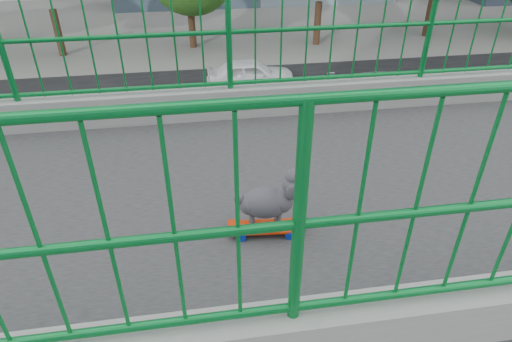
{
  "coord_description": "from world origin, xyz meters",
  "views": [
    {
      "loc": [
        2.77,
        3.61,
        9.02
      ],
      "look_at": [
        -0.25,
        4.08,
        7.04
      ],
      "focal_mm": 31.45,
      "sensor_mm": 36.0,
      "label": 1
    }
  ],
  "objects_px": {
    "car_4": "(251,74)",
    "car_3": "(388,91)",
    "car_1": "(400,168)",
    "car_2": "(87,147)",
    "poodle": "(269,200)",
    "car_7": "(437,120)",
    "skateboard": "(265,228)"
  },
  "relations": [
    {
      "from": "car_4",
      "to": "car_3",
      "type": "bearing_deg",
      "value": -118.0
    },
    {
      "from": "car_4",
      "to": "car_7",
      "type": "bearing_deg",
      "value": -133.24
    },
    {
      "from": "poodle",
      "to": "car_7",
      "type": "bearing_deg",
      "value": 149.2
    },
    {
      "from": "car_1",
      "to": "car_3",
      "type": "distance_m",
      "value": 6.79
    },
    {
      "from": "car_1",
      "to": "car_2",
      "type": "height_order",
      "value": "car_1"
    },
    {
      "from": "car_1",
      "to": "car_7",
      "type": "relative_size",
      "value": 0.86
    },
    {
      "from": "poodle",
      "to": "car_4",
      "type": "height_order",
      "value": "poodle"
    },
    {
      "from": "car_1",
      "to": "car_7",
      "type": "bearing_deg",
      "value": 136.4
    },
    {
      "from": "car_1",
      "to": "car_4",
      "type": "xyz_separation_m",
      "value": [
        -9.6,
        -3.76,
        -0.02
      ]
    },
    {
      "from": "poodle",
      "to": "skateboard",
      "type": "bearing_deg",
      "value": -90.0
    },
    {
      "from": "poodle",
      "to": "car_7",
      "type": "height_order",
      "value": "poodle"
    },
    {
      "from": "car_3",
      "to": "car_7",
      "type": "bearing_deg",
      "value": -166.17
    },
    {
      "from": "poodle",
      "to": "car_7",
      "type": "xyz_separation_m",
      "value": [
        -12.87,
        9.42,
        -6.48
      ]
    },
    {
      "from": "car_1",
      "to": "skateboard",
      "type": "bearing_deg",
      "value": -33.51
    },
    {
      "from": "poodle",
      "to": "car_3",
      "type": "distance_m",
      "value": 19.36
    },
    {
      "from": "poodle",
      "to": "car_4",
      "type": "distance_m",
      "value": 20.51
    },
    {
      "from": "skateboard",
      "to": "car_1",
      "type": "height_order",
      "value": "skateboard"
    },
    {
      "from": "car_1",
      "to": "car_3",
      "type": "xyz_separation_m",
      "value": [
        -6.4,
        2.26,
        0.01
      ]
    },
    {
      "from": "car_2",
      "to": "car_7",
      "type": "distance_m",
      "value": 13.84
    },
    {
      "from": "car_1",
      "to": "car_2",
      "type": "distance_m",
      "value": 11.26
    },
    {
      "from": "car_1",
      "to": "car_3",
      "type": "relative_size",
      "value": 0.87
    },
    {
      "from": "car_1",
      "to": "car_3",
      "type": "height_order",
      "value": "car_3"
    },
    {
      "from": "car_1",
      "to": "car_4",
      "type": "distance_m",
      "value": 10.31
    },
    {
      "from": "poodle",
      "to": "car_2",
      "type": "height_order",
      "value": "poodle"
    },
    {
      "from": "car_7",
      "to": "poodle",
      "type": "bearing_deg",
      "value": 143.79
    },
    {
      "from": "car_3",
      "to": "car_1",
      "type": "bearing_deg",
      "value": 160.56
    },
    {
      "from": "car_2",
      "to": "car_7",
      "type": "relative_size",
      "value": 0.98
    },
    {
      "from": "car_1",
      "to": "poodle",
      "type": "bearing_deg",
      "value": -33.4
    },
    {
      "from": "skateboard",
      "to": "car_7",
      "type": "relative_size",
      "value": 0.09
    },
    {
      "from": "car_2",
      "to": "car_4",
      "type": "height_order",
      "value": "car_4"
    },
    {
      "from": "car_4",
      "to": "poodle",
      "type": "bearing_deg",
      "value": 172.27
    },
    {
      "from": "car_2",
      "to": "car_4",
      "type": "relative_size",
      "value": 1.22
    }
  ]
}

